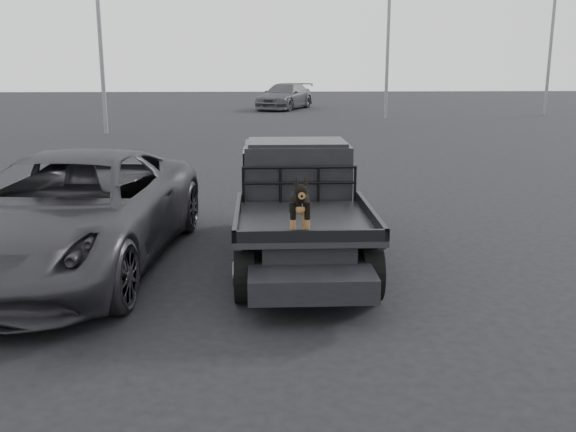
{
  "coord_description": "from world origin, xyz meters",
  "views": [
    {
      "loc": [
        -0.34,
        -8.23,
        3.08
      ],
      "look_at": [
        -0.01,
        -0.62,
        1.24
      ],
      "focal_mm": 40.0,
      "sensor_mm": 36.0,
      "label": 1
    }
  ],
  "objects_px": {
    "parked_suv": "(70,212)",
    "distant_car_b": "(285,96)",
    "flatbed_ute": "(300,233)",
    "dog": "(299,205)"
  },
  "relations": [
    {
      "from": "dog",
      "to": "distant_car_b",
      "type": "distance_m",
      "value": 34.84
    },
    {
      "from": "flatbed_ute",
      "to": "distant_car_b",
      "type": "relative_size",
      "value": 0.94
    },
    {
      "from": "dog",
      "to": "distant_car_b",
      "type": "relative_size",
      "value": 0.13
    },
    {
      "from": "flatbed_ute",
      "to": "parked_suv",
      "type": "height_order",
      "value": "parked_suv"
    },
    {
      "from": "dog",
      "to": "parked_suv",
      "type": "bearing_deg",
      "value": 155.15
    },
    {
      "from": "parked_suv",
      "to": "distant_car_b",
      "type": "bearing_deg",
      "value": 88.0
    },
    {
      "from": "parked_suv",
      "to": "distant_car_b",
      "type": "relative_size",
      "value": 1.08
    },
    {
      "from": "parked_suv",
      "to": "flatbed_ute",
      "type": "bearing_deg",
      "value": 8.15
    },
    {
      "from": "distant_car_b",
      "to": "flatbed_ute",
      "type": "bearing_deg",
      "value": -68.14
    },
    {
      "from": "parked_suv",
      "to": "distant_car_b",
      "type": "height_order",
      "value": "parked_suv"
    }
  ]
}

